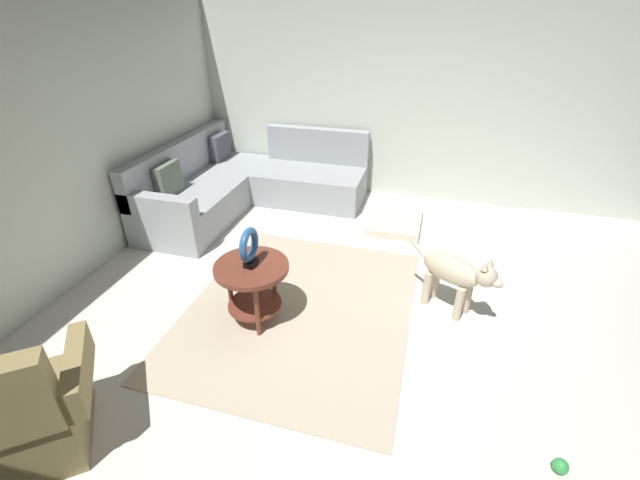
% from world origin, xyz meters
% --- Properties ---
extents(ground_plane, '(6.00, 6.00, 0.10)m').
position_xyz_m(ground_plane, '(0.00, 0.00, -0.05)').
color(ground_plane, silver).
extents(wall_back, '(6.00, 0.12, 2.70)m').
position_xyz_m(wall_back, '(0.00, 2.94, 1.35)').
color(wall_back, silver).
rests_on(wall_back, ground_plane).
extents(wall_right, '(0.12, 6.00, 2.70)m').
position_xyz_m(wall_right, '(2.94, 0.00, 1.35)').
color(wall_right, silver).
rests_on(wall_right, ground_plane).
extents(area_rug, '(2.30, 1.90, 0.01)m').
position_xyz_m(area_rug, '(0.15, 0.70, 0.01)').
color(area_rug, '#BCAD93').
rests_on(area_rug, ground_plane).
extents(sectional_couch, '(2.20, 2.25, 0.88)m').
position_xyz_m(sectional_couch, '(1.99, 2.02, 0.29)').
color(sectional_couch, '#9EA3A8').
rests_on(sectional_couch, ground_plane).
extents(armchair, '(0.97, 1.00, 0.88)m').
position_xyz_m(armchair, '(-1.55, 1.81, 0.32)').
color(armchair, olive).
rests_on(armchair, ground_plane).
extents(side_table, '(0.60, 0.60, 0.54)m').
position_xyz_m(side_table, '(-0.07, 1.02, 0.42)').
color(side_table, brown).
rests_on(side_table, ground_plane).
extents(torus_sculpture, '(0.28, 0.08, 0.33)m').
position_xyz_m(torus_sculpture, '(-0.07, 1.02, 0.71)').
color(torus_sculpture, black).
rests_on(torus_sculpture, side_table).
extents(dog_bed_mat, '(0.80, 0.60, 0.09)m').
position_xyz_m(dog_bed_mat, '(1.98, 0.08, 0.04)').
color(dog_bed_mat, beige).
rests_on(dog_bed_mat, ground_plane).
extents(dog, '(0.47, 0.76, 0.63)m').
position_xyz_m(dog, '(0.50, -0.56, 0.38)').
color(dog, beige).
rests_on(dog, ground_plane).
extents(dog_toy_ball, '(0.09, 0.09, 0.09)m').
position_xyz_m(dog_toy_ball, '(-0.83, -1.19, 0.04)').
color(dog_toy_ball, green).
rests_on(dog_toy_ball, ground_plane).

